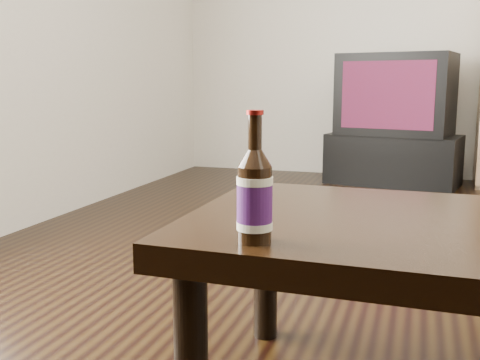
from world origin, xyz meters
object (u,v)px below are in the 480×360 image
(tv_stand, at_px, (393,159))
(beer_bottle, at_px, (255,197))
(coffee_table, at_px, (465,252))
(tv, at_px, (396,94))

(tv_stand, xyz_separation_m, beer_bottle, (-0.10, -3.41, 0.37))
(coffee_table, bearing_deg, beer_bottle, -146.40)
(coffee_table, distance_m, beer_bottle, 0.51)
(tv_stand, relative_size, tv, 1.08)
(tv_stand, distance_m, tv, 0.50)
(tv_stand, bearing_deg, beer_bottle, -79.98)
(tv_stand, bearing_deg, tv, -90.00)
(tv, xyz_separation_m, beer_bottle, (-0.10, -3.41, -0.13))
(tv, bearing_deg, coffee_table, -72.67)
(tv_stand, xyz_separation_m, tv, (-0.00, -0.00, 0.50))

